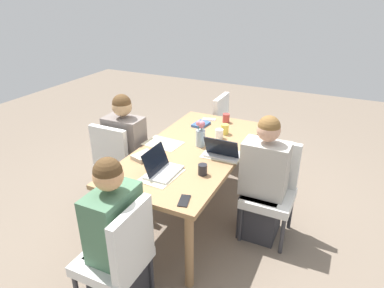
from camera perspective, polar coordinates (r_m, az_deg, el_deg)
The scene contains 23 objects.
ground_plane at distance 3.66m, azimuth -0.00°, elevation -11.29°, with size 10.00×10.00×0.00m, color #756656.
dining_table at distance 3.31m, azimuth -0.00°, elevation -2.04°, with size 1.90×0.94×0.74m.
chair_near_left_near at distance 3.24m, azimuth 13.07°, elevation -6.76°, with size 0.44×0.44×0.90m.
person_near_left_near at distance 3.17m, azimuth 11.74°, elevation -6.77°, with size 0.36×0.40×1.19m.
chair_head_left_left_mid at distance 2.51m, azimuth -11.89°, elevation -17.55°, with size 0.44×0.44×0.90m.
person_head_left_left_mid at distance 2.56m, azimuth -12.52°, elevation -15.74°, with size 0.40×0.36×1.19m.
chair_far_left_far at distance 3.69m, azimuth -12.27°, elevation -2.48°, with size 0.44×0.44×0.90m.
person_far_left_far at distance 3.70m, azimuth -10.88°, elevation -1.82°, with size 0.36×0.40×1.19m.
chair_head_right_right_near at distance 4.43m, azimuth 6.15°, elevation 2.77°, with size 0.44×0.44×0.90m.
flower_vase at distance 3.29m, azimuth 1.44°, elevation 1.62°, with size 0.09×0.09×0.26m.
placemat_near_left_near at distance 3.17m, azimuth 5.04°, elevation -1.84°, with size 0.36×0.26×0.00m, color beige.
placemat_head_left_left_mid at distance 2.84m, azimuth -5.10°, elevation -5.20°, with size 0.36×0.26×0.00m, color beige.
placemat_far_left_far at distance 3.40m, azimuth -4.85°, elevation 0.11°, with size 0.36×0.26×0.00m, color beige.
laptop_near_left_near at distance 3.13m, azimuth 5.19°, elevation -1.39°, with size 0.22×0.32×0.20m.
laptop_head_left_left_mid at distance 2.86m, azimuth -5.15°, elevation -4.04°, with size 0.32×0.22×0.21m.
coffee_mug_near_left at distance 3.50m, azimuth 4.56°, elevation 1.71°, with size 0.08×0.08×0.10m, color white.
coffee_mug_near_right at distance 3.60m, azimuth 5.48°, elevation 2.49°, with size 0.08×0.08×0.11m, color #DBC64C.
coffee_mug_centre_left at distance 3.91m, azimuth 5.70°, elevation 4.31°, with size 0.08×0.08×0.10m, color #AD3D38.
coffee_mug_centre_right at distance 2.83m, azimuth 1.78°, elevation -4.27°, with size 0.08×0.08×0.09m, color #232328.
book_red_cover at distance 3.82m, azimuth 1.51°, elevation 3.31°, with size 0.20×0.14×0.03m, color #335693.
book_blue_cover at distance 3.13m, azimuth -8.04°, elevation -1.99°, with size 0.20×0.14×0.04m, color #B2A38E.
phone_black at distance 2.52m, azimuth -1.32°, elevation -9.43°, with size 0.15×0.07×0.01m, color black.
phone_silver at distance 3.99m, azimuth 2.85°, elevation 4.14°, with size 0.15×0.07×0.01m, color silver.
Camera 1 is at (-2.66, -1.26, 2.18)m, focal length 32.00 mm.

